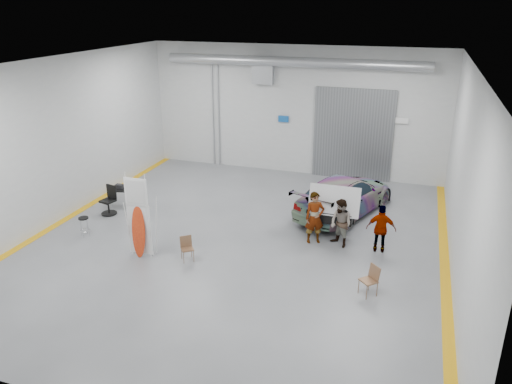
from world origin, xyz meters
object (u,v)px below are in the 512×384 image
(work_table, at_px, (123,189))
(office_chair, at_px, (109,202))
(person_c, at_px, (381,229))
(sedan_car, at_px, (345,195))
(folding_chair_far, at_px, (368,286))
(folding_chair_near, at_px, (188,253))
(shop_stool, at_px, (84,227))
(person_b, at_px, (341,223))
(person_a, at_px, (315,218))
(surfboard_display, at_px, (138,224))

(work_table, height_order, office_chair, office_chair)
(office_chair, bearing_deg, person_c, 13.39)
(sedan_car, relative_size, folding_chair_far, 5.79)
(folding_chair_far, xyz_separation_m, office_chair, (-10.26, 2.74, 0.22))
(folding_chair_near, xyz_separation_m, work_table, (-4.49, 3.42, 0.45))
(person_c, relative_size, folding_chair_far, 1.85)
(shop_stool, bearing_deg, person_b, 13.36)
(person_c, bearing_deg, office_chair, -2.61)
(person_c, height_order, shop_stool, person_c)
(office_chair, bearing_deg, folding_chair_far, -1.88)
(folding_chair_far, height_order, office_chair, office_chair)
(person_a, height_order, shop_stool, person_a)
(person_b, height_order, work_table, person_b)
(person_b, height_order, person_c, person_b)
(sedan_car, relative_size, person_a, 2.81)
(person_c, relative_size, shop_stool, 2.31)
(folding_chair_near, bearing_deg, person_b, -8.27)
(person_a, xyz_separation_m, person_b, (0.90, 0.00, -0.08))
(person_b, xyz_separation_m, shop_stool, (-8.70, -2.07, -0.48))
(person_b, xyz_separation_m, folding_chair_near, (-4.47, -2.55, -0.59))
(sedan_car, bearing_deg, office_chair, 39.23)
(person_c, distance_m, surfboard_display, 7.89)
(sedan_car, height_order, person_a, person_a)
(sedan_car, height_order, work_table, sedan_car)
(folding_chair_near, distance_m, work_table, 5.66)
(person_c, relative_size, office_chair, 1.46)
(folding_chair_far, bearing_deg, folding_chair_near, -136.92)
(person_a, xyz_separation_m, surfboard_display, (-5.15, -2.78, 0.24))
(person_b, relative_size, shop_stool, 2.33)
(shop_stool, xyz_separation_m, office_chair, (-0.31, 2.01, 0.14))
(surfboard_display, bearing_deg, office_chair, 135.76)
(sedan_car, relative_size, office_chair, 4.58)
(sedan_car, distance_m, person_a, 2.94)
(person_a, bearing_deg, person_c, -26.37)
(person_c, bearing_deg, sedan_car, -63.35)
(sedan_car, height_order, person_c, person_c)
(person_a, height_order, work_table, person_a)
(sedan_car, xyz_separation_m, shop_stool, (-8.39, -4.95, -0.39))
(person_c, bearing_deg, surfboard_display, 17.68)
(person_b, bearing_deg, person_a, -144.07)
(person_c, distance_m, shop_stool, 10.25)
(sedan_car, bearing_deg, person_a, 99.03)
(sedan_car, relative_size, surfboard_display, 1.80)
(surfboard_display, distance_m, shop_stool, 2.86)
(person_b, distance_m, folding_chair_far, 3.11)
(folding_chair_near, bearing_deg, work_table, 104.66)
(sedan_car, distance_m, person_b, 2.90)
(folding_chair_near, relative_size, office_chair, 0.70)
(folding_chair_far, distance_m, office_chair, 10.62)
(surfboard_display, bearing_deg, person_a, 26.61)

